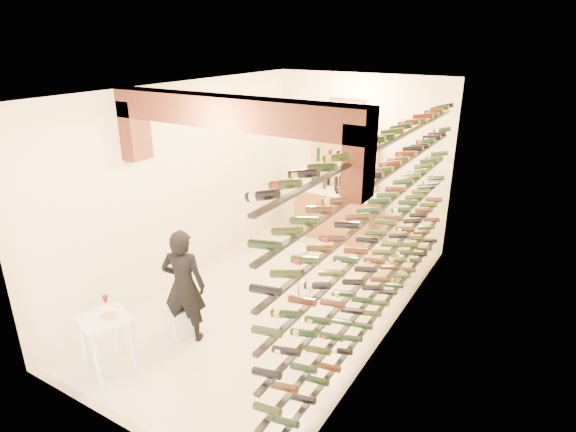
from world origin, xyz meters
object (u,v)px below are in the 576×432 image
Objects in this scene: tasting_table at (106,327)px; white_stool at (181,320)px; crate_lower at (380,268)px; person at (184,286)px; chrome_barstool at (298,266)px; wine_rack at (378,227)px; back_counter at (336,213)px.

tasting_table is 1.12m from white_stool.
white_stool is 3.45m from crate_lower.
person is 2.05× the size of chrome_barstool.
tasting_table is 0.59× the size of person.
white_stool is at bearing 98.53° from tasting_table.
chrome_barstool is at bearing 164.54° from wine_rack.
tasting_table is at bearing -134.36° from wine_rack.
person is at bearing -10.60° from white_stool.
chrome_barstool is at bearing -131.10° from person.
back_counter is 2.20× the size of chrome_barstool.
back_counter reaches higher than white_stool.
tasting_table is (-2.39, -2.44, -0.92)m from wine_rack.
white_stool is at bearing -114.00° from chrome_barstool.
person reaches higher than white_stool.
white_stool is 1.99m from chrome_barstool.
chrome_barstool is 1.47× the size of crate_lower.
back_counter is 4.17× the size of white_stool.
tasting_table is 1.06m from person.
white_stool is at bearing -120.61° from crate_lower.
person is (-2.07, -1.45, -0.76)m from wine_rack.
person reaches higher than tasting_table.
tasting_table is at bearing -99.73° from white_stool.
wine_rack is 13.97× the size of white_stool.
tasting_table is 3.00m from chrome_barstool.
wine_rack reaches higher than tasting_table.
wine_rack is at bearing -15.46° from chrome_barstool.
white_stool is 0.78× the size of crate_lower.
wine_rack is 2.63m from person.
person is (0.15, -0.03, 0.59)m from white_stool.
chrome_barstool is 1.53m from crate_lower.
crate_lower is (0.95, 1.16, -0.29)m from chrome_barstool.
crate_lower is (-0.45, 1.55, -1.39)m from wine_rack.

